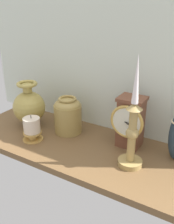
# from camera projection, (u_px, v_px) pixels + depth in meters

# --- Properties ---
(ground_plane) EXTENTS (1.00, 0.36, 0.02)m
(ground_plane) POSITION_uv_depth(u_px,v_px,m) (84.00, 148.00, 0.97)
(ground_plane) COLOR brown
(back_wall) EXTENTS (1.20, 0.02, 0.65)m
(back_wall) POSITION_uv_depth(u_px,v_px,m) (109.00, 51.00, 0.98)
(back_wall) COLOR silver
(back_wall) RESTS_ON ground_plane
(mantel_clock) EXTENTS (0.12, 0.10, 0.19)m
(mantel_clock) POSITION_uv_depth(u_px,v_px,m) (130.00, 122.00, 0.93)
(mantel_clock) COLOR brown
(mantel_clock) RESTS_ON ground_plane
(candlestick_tall_left) EXTENTS (0.08, 0.08, 0.37)m
(candlestick_tall_left) POSITION_uv_depth(u_px,v_px,m) (132.00, 131.00, 0.81)
(candlestick_tall_left) COLOR #AA8D4F
(candlestick_tall_left) RESTS_ON ground_plane
(brass_vase_bulbous) EXTENTS (0.14, 0.14, 0.20)m
(brass_vase_bulbous) POSITION_uv_depth(u_px,v_px,m) (29.00, 106.00, 1.09)
(brass_vase_bulbous) COLOR tan
(brass_vase_bulbous) RESTS_ON ground_plane
(brass_vase_jar) EXTENTS (0.11, 0.11, 0.15)m
(brass_vase_jar) POSITION_uv_depth(u_px,v_px,m) (68.00, 114.00, 1.04)
(brass_vase_jar) COLOR #A48847
(brass_vase_jar) RESTS_ON ground_plane
(pillar_candle_front) EXTENTS (0.08, 0.08, 0.10)m
(pillar_candle_front) POSITION_uv_depth(u_px,v_px,m) (32.00, 129.00, 0.99)
(pillar_candle_front) COLOR tan
(pillar_candle_front) RESTS_ON ground_plane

